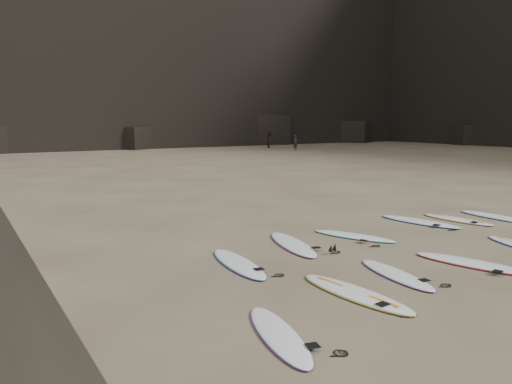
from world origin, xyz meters
The scene contains 13 objects.
ground centered at (0.00, 0.00, 0.00)m, with size 240.00×240.00×0.00m, color #897559.
surfboard_0 centered at (-4.50, -1.05, 0.04)m, with size 0.53×2.22×0.08m, color white.
surfboard_1 centered at (-2.34, -0.34, 0.05)m, with size 0.62×2.60×0.09m, color white.
surfboard_2 centered at (-0.87, 0.07, 0.04)m, with size 0.54×2.26×0.08m, color white.
surfboard_3 centered at (1.14, -0.28, 0.05)m, with size 0.62×2.59×0.09m, color white.
surfboard_5 centered at (-3.22, 2.41, 0.05)m, with size 0.61×2.54×0.09m, color white.
surfboard_6 centered at (-1.23, 3.16, 0.05)m, with size 0.64×2.66×0.10m, color white.
surfboard_7 centered at (0.71, 3.03, 0.04)m, with size 0.57×2.36×0.08m, color white.
surfboard_8 centered at (3.72, 3.39, 0.05)m, with size 0.64×2.65×0.10m, color white.
surfboard_9 centered at (5.00, 3.00, 0.04)m, with size 0.57×2.36×0.08m, color white.
surfboard_10 centered at (6.43, 2.59, 0.05)m, with size 0.63×2.62×0.09m, color white.
person_a centered at (21.42, 34.20, 0.76)m, with size 0.56×0.37×1.53m, color black.
person_b centered at (21.59, 39.22, 0.84)m, with size 0.81×0.63×1.67m, color black.
Camera 1 is at (-8.40, -6.77, 3.17)m, focal length 35.00 mm.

